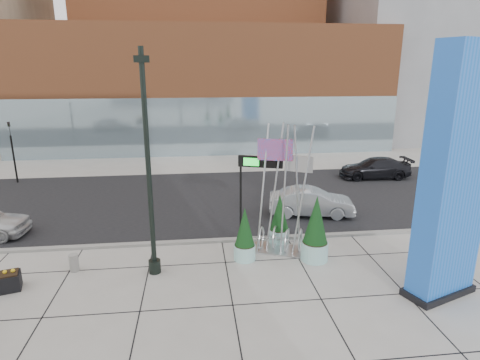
{
  "coord_description": "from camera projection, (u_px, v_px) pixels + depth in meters",
  "views": [
    {
      "loc": [
        -0.1,
        -12.49,
        7.58
      ],
      "look_at": [
        1.59,
        2.0,
        3.42
      ],
      "focal_mm": 30.0,
      "sensor_mm": 36.0,
      "label": 1
    }
  ],
  "objects": [
    {
      "name": "ground",
      "position": [
        202.0,
        291.0,
        14.02
      ],
      "size": [
        160.0,
        160.0,
        0.0
      ],
      "primitive_type": "plane",
      "color": "#9E9991",
      "rests_on": "ground"
    },
    {
      "name": "street_asphalt",
      "position": [
        198.0,
        199.0,
        23.57
      ],
      "size": [
        80.0,
        12.0,
        0.02
      ],
      "primitive_type": "cube",
      "color": "black",
      "rests_on": "ground"
    },
    {
      "name": "curb_edge",
      "position": [
        199.0,
        241.0,
        17.82
      ],
      "size": [
        80.0,
        0.3,
        0.12
      ],
      "primitive_type": "cube",
      "color": "gray",
      "rests_on": "ground"
    },
    {
      "name": "tower_podium",
      "position": [
        204.0,
        88.0,
        38.41
      ],
      "size": [
        34.0,
        10.0,
        11.0
      ],
      "primitive_type": "cube",
      "color": "#A65830",
      "rests_on": "ground"
    },
    {
      "name": "tower_glass_front",
      "position": [
        206.0,
        127.0,
        34.65
      ],
      "size": [
        34.0,
        0.6,
        5.0
      ],
      "primitive_type": "cube",
      "color": "#8CA5B2",
      "rests_on": "ground"
    },
    {
      "name": "building_grey_parking",
      "position": [
        425.0,
        53.0,
        45.01
      ],
      "size": [
        20.0,
        18.0,
        18.0
      ],
      "primitive_type": "cube",
      "color": "slate",
      "rests_on": "ground"
    },
    {
      "name": "blue_pylon",
      "position": [
        454.0,
        181.0,
        12.78
      ],
      "size": [
        2.74,
        1.93,
        8.35
      ],
      "rotation": [
        0.0,
        0.0,
        0.36
      ],
      "color": "blue",
      "rests_on": "ground"
    },
    {
      "name": "lamp_post",
      "position": [
        150.0,
        188.0,
        14.35
      ],
      "size": [
        0.54,
        0.45,
        8.21
      ],
      "rotation": [
        0.0,
        0.0,
        0.14
      ],
      "color": "black",
      "rests_on": "ground"
    },
    {
      "name": "public_art_sculpture",
      "position": [
        282.0,
        219.0,
        16.72
      ],
      "size": [
        2.66,
        1.99,
        5.44
      ],
      "rotation": [
        0.0,
        0.0,
        -0.37
      ],
      "color": "silver",
      "rests_on": "ground"
    },
    {
      "name": "concrete_bollard",
      "position": [
        74.0,
        263.0,
        15.3
      ],
      "size": [
        0.35,
        0.35,
        0.68
      ],
      "primitive_type": "cylinder",
      "color": "gray",
      "rests_on": "ground"
    },
    {
      "name": "overhead_street_sign",
      "position": [
        257.0,
        168.0,
        16.99
      ],
      "size": [
        1.82,
        0.76,
        3.97
      ],
      "rotation": [
        0.0,
        0.0,
        -0.33
      ],
      "color": "black",
      "rests_on": "ground"
    },
    {
      "name": "round_planter_east",
      "position": [
        316.0,
        230.0,
        15.93
      ],
      "size": [
        1.09,
        1.09,
        2.73
      ],
      "color": "#9CD2CD",
      "rests_on": "ground"
    },
    {
      "name": "round_planter_mid",
      "position": [
        279.0,
        220.0,
        17.55
      ],
      "size": [
        0.91,
        0.91,
        2.26
      ],
      "color": "#9CD2CD",
      "rests_on": "ground"
    },
    {
      "name": "round_planter_west",
      "position": [
        245.0,
        235.0,
        16.03
      ],
      "size": [
        0.89,
        0.89,
        2.22
      ],
      "color": "#9CD2CD",
      "rests_on": "ground"
    },
    {
      "name": "car_silver_mid",
      "position": [
        311.0,
        202.0,
        20.92
      ],
      "size": [
        4.57,
        2.3,
        1.44
      ],
      "primitive_type": "imported",
      "rotation": [
        0.0,
        0.0,
        1.38
      ],
      "color": "#A9ADB1",
      "rests_on": "ground"
    },
    {
      "name": "car_dark_east",
      "position": [
        375.0,
        168.0,
        27.93
      ],
      "size": [
        4.94,
        2.16,
        1.41
      ],
      "primitive_type": "imported",
      "rotation": [
        0.0,
        0.0,
        -1.61
      ],
      "color": "black",
      "rests_on": "ground"
    },
    {
      "name": "traffic_signal",
      "position": [
        12.0,
        149.0,
        26.38
      ],
      "size": [
        0.15,
        0.18,
        4.1
      ],
      "color": "black",
      "rests_on": "ground"
    }
  ]
}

